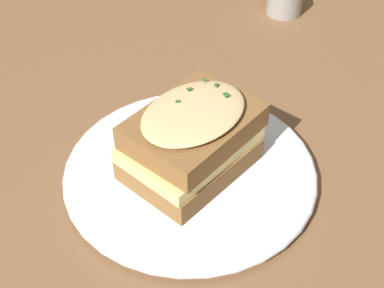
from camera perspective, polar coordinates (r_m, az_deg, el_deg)
name	(u,v)px	position (r m, az deg, el deg)	size (l,w,h in m)	color
ground_plane	(208,192)	(0.55, 1.76, -5.18)	(2.40, 2.40, 0.00)	brown
dinner_plate	(192,171)	(0.56, 0.00, -2.84)	(0.26, 0.26, 0.01)	white
sandwich	(193,139)	(0.53, 0.08, 0.52)	(0.11, 0.14, 0.08)	brown
condiment_pot	(285,1)	(0.86, 9.86, 14.79)	(0.05, 0.05, 0.04)	gray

